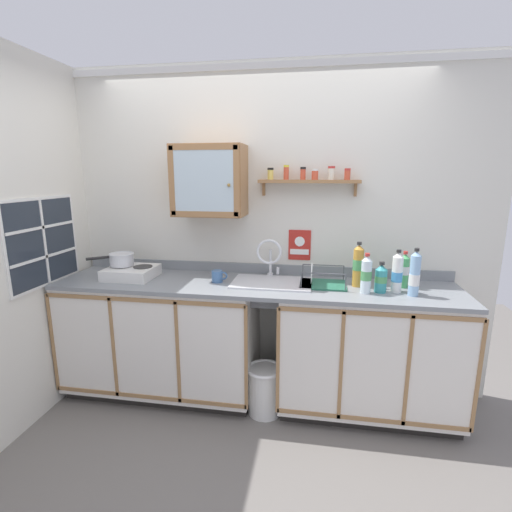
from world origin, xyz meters
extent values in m
plane|color=slate|center=(0.00, 0.00, 0.00)|extent=(6.05, 6.05, 0.00)
cube|color=silver|center=(0.00, 0.61, 1.30)|extent=(3.65, 0.05, 2.60)
cube|color=white|center=(0.00, 0.57, 2.55)|extent=(3.65, 0.02, 0.05)
cube|color=silver|center=(-1.55, -0.31, 1.30)|extent=(0.05, 3.38, 2.60)
cube|color=black|center=(-0.75, 0.30, 0.04)|extent=(1.47, 0.56, 0.08)
cube|color=silver|center=(-0.75, 0.27, 0.51)|extent=(1.50, 0.62, 0.86)
cube|color=#997047|center=(-0.75, -0.04, 0.90)|extent=(1.50, 0.01, 0.03)
cube|color=#997047|center=(-0.75, -0.04, 0.13)|extent=(1.50, 0.01, 0.03)
cube|color=#997047|center=(-1.50, -0.04, 0.51)|extent=(0.02, 0.01, 0.79)
cube|color=#997047|center=(-1.00, -0.04, 0.51)|extent=(0.02, 0.01, 0.79)
cube|color=#997047|center=(-0.50, -0.04, 0.51)|extent=(0.02, 0.01, 0.79)
cube|color=#997047|center=(0.00, -0.04, 0.51)|extent=(0.02, 0.01, 0.79)
cube|color=black|center=(0.86, 0.30, 0.04)|extent=(1.25, 0.56, 0.08)
cube|color=silver|center=(0.86, 0.27, 0.51)|extent=(1.28, 0.62, 0.86)
cube|color=#997047|center=(0.86, -0.04, 0.90)|extent=(1.28, 0.01, 0.03)
cube|color=#997047|center=(0.86, -0.04, 0.13)|extent=(1.28, 0.01, 0.03)
cube|color=#997047|center=(0.22, -0.04, 0.51)|extent=(0.02, 0.01, 0.79)
cube|color=#997047|center=(0.65, -0.04, 0.51)|extent=(0.02, 0.01, 0.79)
cube|color=#997047|center=(1.08, -0.04, 0.51)|extent=(0.02, 0.01, 0.79)
cube|color=#997047|center=(1.50, -0.04, 0.51)|extent=(0.02, 0.01, 0.79)
cube|color=gray|center=(0.00, 0.27, 0.95)|extent=(3.01, 0.65, 0.03)
cube|color=gray|center=(0.00, 0.57, 1.01)|extent=(3.01, 0.02, 0.08)
cube|color=silver|center=(0.13, 0.29, 0.97)|extent=(0.59, 0.37, 0.01)
cube|color=slate|center=(0.13, 0.29, 0.83)|extent=(0.51, 0.30, 0.01)
cube|color=slate|center=(0.13, 0.45, 0.89)|extent=(0.51, 0.01, 0.14)
cube|color=slate|center=(0.13, 0.14, 0.89)|extent=(0.51, 0.01, 0.14)
cylinder|color=#4C4C51|center=(0.13, 0.29, 0.83)|extent=(0.04, 0.04, 0.01)
cylinder|color=silver|center=(0.10, 0.50, 0.98)|extent=(0.05, 0.05, 0.02)
cylinder|color=silver|center=(0.10, 0.50, 1.09)|extent=(0.02, 0.02, 0.19)
torus|color=silver|center=(0.10, 0.41, 1.18)|extent=(0.20, 0.02, 0.20)
cylinder|color=silver|center=(0.16, 0.50, 1.01)|extent=(0.02, 0.02, 0.06)
cube|color=silver|center=(-0.98, 0.26, 1.01)|extent=(0.37, 0.33, 0.09)
cylinder|color=#2D2D2D|center=(-1.07, 0.29, 1.05)|extent=(0.15, 0.15, 0.01)
cylinder|color=#2D2D2D|center=(-0.89, 0.29, 1.05)|extent=(0.15, 0.15, 0.01)
cylinder|color=black|center=(-1.07, 0.11, 1.01)|extent=(0.03, 0.02, 0.03)
cylinder|color=black|center=(-0.89, 0.11, 1.01)|extent=(0.03, 0.02, 0.03)
cylinder|color=silver|center=(-1.07, 0.29, 1.10)|extent=(0.19, 0.19, 0.09)
torus|color=silver|center=(-1.07, 0.29, 1.15)|extent=(0.19, 0.19, 0.01)
cylinder|color=black|center=(-1.20, 0.18, 1.14)|extent=(0.14, 0.12, 0.02)
cylinder|color=gold|center=(0.76, 0.33, 1.10)|extent=(0.07, 0.07, 0.28)
cone|color=gold|center=(0.76, 0.33, 1.26)|extent=(0.07, 0.07, 0.03)
cylinder|color=#262626|center=(0.76, 0.33, 1.29)|extent=(0.03, 0.03, 0.02)
cylinder|color=#4C9959|center=(0.76, 0.33, 1.13)|extent=(0.08, 0.08, 0.08)
cylinder|color=white|center=(1.01, 0.24, 1.09)|extent=(0.07, 0.07, 0.25)
cone|color=white|center=(1.01, 0.24, 1.23)|extent=(0.07, 0.07, 0.03)
cylinder|color=#262626|center=(1.01, 0.24, 1.26)|extent=(0.03, 0.03, 0.02)
cylinder|color=#3F8CCC|center=(1.01, 0.24, 1.07)|extent=(0.07, 0.07, 0.07)
cylinder|color=#4CB266|center=(1.09, 0.35, 1.07)|extent=(0.07, 0.07, 0.22)
cone|color=#4CB266|center=(1.09, 0.35, 1.20)|extent=(0.06, 0.06, 0.03)
cylinder|color=red|center=(1.09, 0.35, 1.22)|extent=(0.03, 0.03, 0.02)
cylinder|color=white|center=(1.09, 0.35, 1.09)|extent=(0.07, 0.07, 0.06)
cylinder|color=silver|center=(0.80, 0.17, 1.08)|extent=(0.07, 0.07, 0.23)
cone|color=silver|center=(0.80, 0.17, 1.21)|extent=(0.07, 0.07, 0.03)
cylinder|color=red|center=(0.80, 0.17, 1.24)|extent=(0.03, 0.03, 0.02)
cylinder|color=#4C9959|center=(0.80, 0.17, 1.09)|extent=(0.07, 0.07, 0.06)
cylinder|color=teal|center=(0.90, 0.21, 1.05)|extent=(0.08, 0.08, 0.16)
cone|color=teal|center=(0.90, 0.21, 1.14)|extent=(0.08, 0.08, 0.04)
cylinder|color=#262626|center=(0.90, 0.21, 1.17)|extent=(0.04, 0.04, 0.02)
cylinder|color=#4C9959|center=(0.90, 0.21, 1.06)|extent=(0.08, 0.08, 0.04)
cylinder|color=#8CB7E0|center=(1.11, 0.17, 1.10)|extent=(0.07, 0.07, 0.28)
cone|color=#8CB7E0|center=(1.11, 0.17, 1.26)|extent=(0.07, 0.07, 0.03)
cylinder|color=#262626|center=(1.11, 0.17, 1.28)|extent=(0.03, 0.03, 0.02)
cylinder|color=white|center=(1.11, 0.17, 1.08)|extent=(0.07, 0.07, 0.08)
cube|color=#26664C|center=(0.51, 0.31, 0.97)|extent=(0.34, 0.27, 0.01)
cylinder|color=#4C4F54|center=(0.36, 0.18, 1.03)|extent=(0.01, 0.01, 0.11)
cylinder|color=#4C4F54|center=(0.67, 0.18, 1.03)|extent=(0.01, 0.01, 0.11)
cylinder|color=#4C4F54|center=(0.36, 0.43, 1.03)|extent=(0.01, 0.01, 0.11)
cylinder|color=#4C4F54|center=(0.67, 0.43, 1.03)|extent=(0.01, 0.01, 0.11)
cylinder|color=#4C4F54|center=(0.51, 0.18, 1.09)|extent=(0.31, 0.01, 0.01)
cylinder|color=#4C4F54|center=(0.51, 0.43, 1.09)|extent=(0.31, 0.01, 0.01)
cylinder|color=white|center=(0.43, 0.31, 1.05)|extent=(0.01, 0.16, 0.16)
cylinder|color=#3F6699|center=(-0.28, 0.26, 1.01)|extent=(0.08, 0.08, 0.09)
torus|color=#3F6699|center=(-0.23, 0.27, 1.02)|extent=(0.06, 0.02, 0.06)
cube|color=#996B42|center=(-0.37, 0.43, 1.72)|extent=(0.54, 0.30, 0.53)
cube|color=silver|center=(-0.37, 0.27, 1.72)|extent=(0.44, 0.01, 0.44)
cube|color=#996B42|center=(-0.61, 0.27, 1.72)|extent=(0.04, 0.01, 0.50)
cube|color=#996B42|center=(-0.12, 0.27, 1.72)|extent=(0.04, 0.01, 0.50)
cube|color=#996B42|center=(-0.37, 0.27, 1.96)|extent=(0.51, 0.01, 0.04)
cube|color=#996B42|center=(-0.37, 0.27, 1.48)|extent=(0.51, 0.01, 0.04)
sphere|color=olive|center=(-0.18, 0.26, 1.69)|extent=(0.02, 0.02, 0.02)
cube|color=#996B42|center=(0.38, 0.51, 1.71)|extent=(0.76, 0.14, 0.02)
cube|color=#996B42|center=(0.03, 0.57, 1.65)|extent=(0.02, 0.03, 0.10)
cube|color=#996B42|center=(0.73, 0.57, 1.65)|extent=(0.02, 0.03, 0.10)
cylinder|color=#E0C659|center=(0.09, 0.51, 1.76)|extent=(0.04, 0.04, 0.07)
cylinder|color=black|center=(0.09, 0.51, 1.81)|extent=(0.05, 0.05, 0.02)
cylinder|color=#CC4C33|center=(0.21, 0.52, 1.77)|extent=(0.04, 0.04, 0.09)
cylinder|color=yellow|center=(0.21, 0.52, 1.83)|extent=(0.04, 0.04, 0.02)
cylinder|color=#CC4C33|center=(0.34, 0.51, 1.77)|extent=(0.04, 0.04, 0.08)
cylinder|color=black|center=(0.34, 0.51, 1.81)|extent=(0.04, 0.04, 0.02)
cylinder|color=#CC4C33|center=(0.43, 0.50, 1.76)|extent=(0.05, 0.05, 0.06)
cylinder|color=white|center=(0.43, 0.50, 1.80)|extent=(0.05, 0.05, 0.02)
cylinder|color=silver|center=(0.55, 0.52, 1.77)|extent=(0.05, 0.05, 0.08)
cylinder|color=red|center=(0.55, 0.52, 1.82)|extent=(0.05, 0.05, 0.02)
cylinder|color=#CC4C33|center=(0.66, 0.50, 1.76)|extent=(0.04, 0.04, 0.07)
cylinder|color=red|center=(0.66, 0.50, 1.80)|extent=(0.05, 0.05, 0.02)
cube|color=#B2261E|center=(0.32, 0.58, 1.21)|extent=(0.18, 0.01, 0.24)
cube|color=white|center=(0.32, 0.57, 1.16)|extent=(0.15, 0.00, 0.04)
cylinder|color=white|center=(0.32, 0.57, 1.24)|extent=(0.08, 0.00, 0.08)
cube|color=#262D38|center=(-1.51, 0.01, 1.28)|extent=(0.01, 0.68, 0.61)
cube|color=white|center=(-1.52, 0.01, 1.28)|extent=(0.02, 0.72, 0.65)
cube|color=white|center=(-1.50, 0.01, 1.28)|extent=(0.01, 0.02, 0.61)
cube|color=white|center=(-1.50, 0.01, 1.18)|extent=(0.01, 0.68, 0.02)
cube|color=white|center=(-1.50, 0.01, 1.39)|extent=(0.01, 0.68, 0.02)
cylinder|color=silver|center=(0.11, 0.11, 0.18)|extent=(0.25, 0.25, 0.36)
torus|color=white|center=(0.11, 0.11, 0.36)|extent=(0.28, 0.28, 0.02)
camera|label=1|loc=(0.47, -2.41, 1.78)|focal=26.48mm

